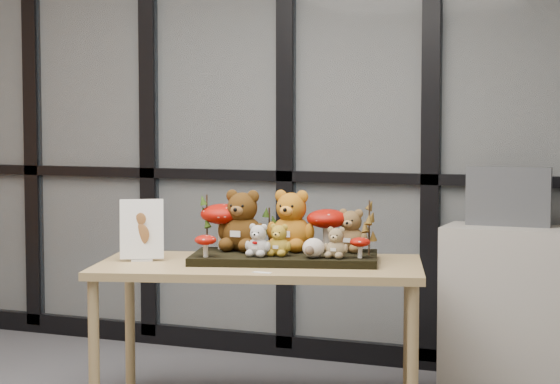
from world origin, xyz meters
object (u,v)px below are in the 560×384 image
at_px(plush_cream_hedgehog, 314,247).
at_px(mushroom_front_left, 206,245).
at_px(bear_white_bow, 258,238).
at_px(sign_holder, 142,232).
at_px(display_table, 260,277).
at_px(bear_beige_small, 336,241).
at_px(mushroom_back_right, 327,228).
at_px(bear_tan_back, 351,228).
at_px(mushroom_back_left, 223,224).
at_px(cabinet, 506,308).
at_px(monitor, 508,197).
at_px(bear_brown_medium, 243,217).
at_px(mushroom_front_right, 360,247).
at_px(diorama_tray, 285,258).
at_px(bear_pooh_yellow, 292,217).
at_px(bear_small_yellow, 279,238).

distance_m(plush_cream_hedgehog, mushroom_front_left, 0.50).
bearing_deg(plush_cream_hedgehog, mushroom_front_left, -177.94).
xyz_separation_m(bear_white_bow, sign_holder, (-0.56, -0.10, 0.01)).
relative_size(display_table, plush_cream_hedgehog, 16.53).
bearing_deg(bear_beige_small, mushroom_back_right, 102.50).
bearing_deg(bear_tan_back, bear_white_bow, -154.65).
xyz_separation_m(mushroom_back_left, cabinet, (1.25, 0.73, -0.45)).
bearing_deg(monitor, mushroom_front_left, -138.88).
distance_m(bear_brown_medium, mushroom_front_right, 0.62).
relative_size(diorama_tray, cabinet, 1.04).
bearing_deg(display_table, monitor, 24.97).
distance_m(sign_holder, cabinet, 1.89).
bearing_deg(mushroom_back_right, bear_white_bow, -128.00).
xyz_separation_m(display_table, diorama_tray, (0.09, 0.09, 0.09)).
bearing_deg(bear_pooh_yellow, bear_small_yellow, -101.64).
bearing_deg(mushroom_front_right, bear_brown_medium, 176.15).
bearing_deg(cabinet, bear_beige_small, -127.29).
relative_size(bear_brown_medium, mushroom_back_left, 1.33).
height_order(bear_pooh_yellow, bear_small_yellow, bear_pooh_yellow).
bearing_deg(monitor, plush_cream_hedgehog, -129.39).
xyz_separation_m(mushroom_back_right, mushroom_front_right, (0.22, -0.17, -0.06)).
bearing_deg(bear_white_bow, diorama_tray, 42.35).
bearing_deg(bear_tan_back, monitor, 27.49).
height_order(bear_small_yellow, cabinet, bear_small_yellow).
relative_size(mushroom_back_right, mushroom_front_left, 1.99).
relative_size(bear_tan_back, plush_cream_hedgehog, 2.26).
bearing_deg(sign_holder, display_table, -14.20).
height_order(bear_small_yellow, mushroom_back_right, mushroom_back_right).
bearing_deg(bear_tan_back, mushroom_front_right, -77.28).
bearing_deg(mushroom_front_left, monitor, 41.12).
bearing_deg(bear_brown_medium, bear_small_yellow, -41.95).
distance_m(mushroom_back_right, cabinet, 1.06).
bearing_deg(cabinet, mushroom_front_left, -139.39).
xyz_separation_m(diorama_tray, mushroom_back_right, (0.15, 0.17, 0.13)).
distance_m(display_table, mushroom_front_right, 0.50).
height_order(mushroom_back_left, monitor, monitor).
relative_size(bear_beige_small, sign_holder, 0.54).
relative_size(bear_white_bow, mushroom_back_left, 0.68).
xyz_separation_m(bear_pooh_yellow, mushroom_front_right, (0.39, -0.13, -0.11)).
xyz_separation_m(bear_tan_back, mushroom_back_left, (-0.61, -0.13, 0.01)).
distance_m(bear_beige_small, cabinet, 1.12).
relative_size(bear_brown_medium, mushroom_front_left, 2.87).
relative_size(mushroom_back_right, mushroom_front_right, 2.13).
bearing_deg(bear_beige_small, diorama_tray, 153.85).
height_order(bear_brown_medium, bear_white_bow, bear_brown_medium).
relative_size(bear_small_yellow, mushroom_front_right, 1.56).
relative_size(bear_pooh_yellow, cabinet, 0.39).
relative_size(bear_white_bow, cabinet, 0.20).
distance_m(bear_beige_small, sign_holder, 0.93).
bearing_deg(bear_brown_medium, mushroom_front_right, -20.64).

